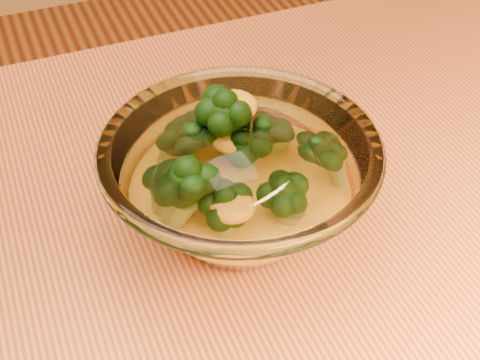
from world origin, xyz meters
The scene contains 3 objects.
glass_bowl centered at (0.03, 0.09, 0.80)m, with size 0.20×0.20×0.09m.
cheese_sauce centered at (0.03, 0.09, 0.78)m, with size 0.12×0.12×0.03m, color gold.
broccoli_heap centered at (0.03, 0.10, 0.81)m, with size 0.15×0.12×0.08m.
Camera 1 is at (-0.10, -0.24, 1.13)m, focal length 50.00 mm.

